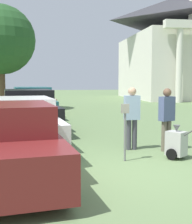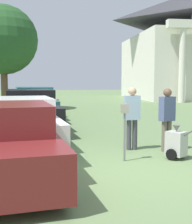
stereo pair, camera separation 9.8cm
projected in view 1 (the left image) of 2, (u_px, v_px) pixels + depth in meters
ground_plane at (131, 174)px, 6.48m from camera, size 120.00×120.00×0.00m
parked_car_maroon at (9, 144)px, 6.19m from camera, size 2.42×4.84×1.49m
parked_car_white at (20, 125)px, 8.79m from camera, size 2.53×5.29×1.47m
parked_car_black at (28, 111)px, 12.14m from camera, size 2.64×5.47×1.59m
parked_car_teal at (32, 105)px, 15.35m from camera, size 2.50×4.98×1.63m
parked_car_tan at (34, 102)px, 18.36m from camera, size 2.53×5.45×1.49m
parking_meter at (125, 121)px, 7.43m from camera, size 0.18×0.09×1.38m
person_worker at (132, 114)px, 8.67m from camera, size 0.43×0.24×1.75m
person_supervisor at (167, 115)px, 8.52m from camera, size 0.47×0.36×1.73m
equipment_cart at (176, 143)px, 7.71m from camera, size 0.74×0.91×1.00m
church at (184, 42)px, 34.26m from camera, size 11.80×14.13×25.16m
shade_tree at (1, 40)px, 19.96m from camera, size 4.44×4.44×6.77m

